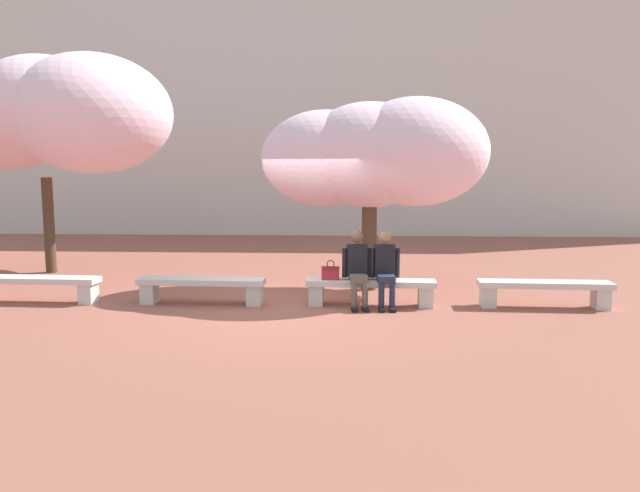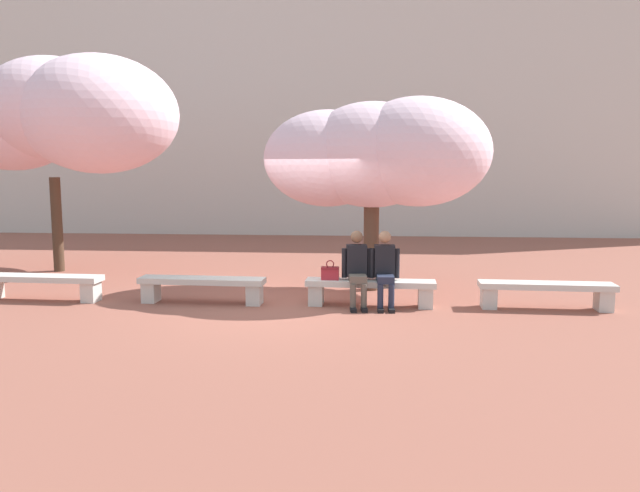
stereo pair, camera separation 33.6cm
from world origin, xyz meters
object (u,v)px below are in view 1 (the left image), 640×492
(person_seated_right, at_px, (385,266))
(handbag, at_px, (330,272))
(stone_bench_near_west, at_px, (202,286))
(stone_bench_near_east, at_px, (544,289))
(cherry_tree_main, at_px, (375,155))
(cherry_tree_secondary, at_px, (56,115))
(stone_bench_center, at_px, (371,288))
(person_seated_left, at_px, (357,266))
(stone_bench_west_end, at_px, (37,284))

(person_seated_right, height_order, handbag, person_seated_right)
(stone_bench_near_west, distance_m, stone_bench_near_east, 5.84)
(cherry_tree_main, xyz_separation_m, cherry_tree_secondary, (-6.91, 1.67, 0.91))
(stone_bench_near_west, relative_size, cherry_tree_secondary, 0.42)
(stone_bench_center, distance_m, cherry_tree_secondary, 8.12)
(stone_bench_near_west, xyz_separation_m, person_seated_left, (2.69, -0.05, 0.38))
(stone_bench_near_east, height_order, cherry_tree_secondary, cherry_tree_secondary)
(stone_bench_near_west, bearing_deg, cherry_tree_secondary, 141.39)
(stone_bench_west_end, relative_size, person_seated_right, 1.71)
(person_seated_left, distance_m, cherry_tree_main, 2.42)
(stone_bench_near_east, height_order, person_seated_left, person_seated_left)
(handbag, height_order, cherry_tree_secondary, cherry_tree_secondary)
(stone_bench_center, distance_m, handbag, 0.74)
(stone_bench_near_east, xyz_separation_m, cherry_tree_main, (-2.81, 1.43, 2.26))
(stone_bench_center, bearing_deg, person_seated_left, -166.90)
(stone_bench_near_west, height_order, handbag, handbag)
(stone_bench_near_west, bearing_deg, handbag, -0.36)
(stone_bench_near_west, height_order, stone_bench_near_east, same)
(stone_bench_center, bearing_deg, cherry_tree_main, 85.60)
(stone_bench_west_end, bearing_deg, person_seated_right, -0.50)
(stone_bench_near_east, relative_size, handbag, 6.53)
(stone_bench_near_east, bearing_deg, cherry_tree_secondary, 162.32)
(person_seated_left, xyz_separation_m, cherry_tree_secondary, (-6.57, 3.15, 2.79))
(person_seated_left, bearing_deg, handbag, 175.15)
(stone_bench_near_west, relative_size, cherry_tree_main, 0.52)
(stone_bench_near_east, distance_m, handbag, 3.62)
(person_seated_left, bearing_deg, stone_bench_center, 13.10)
(person_seated_left, relative_size, cherry_tree_secondary, 0.24)
(stone_bench_near_west, xyz_separation_m, stone_bench_center, (2.92, 0.00, 0.00))
(stone_bench_west_end, relative_size, cherry_tree_main, 0.52)
(stone_bench_center, relative_size, person_seated_left, 1.71)
(person_seated_left, relative_size, cherry_tree_main, 0.30)
(person_seated_right, relative_size, handbag, 3.81)
(stone_bench_west_end, relative_size, person_seated_left, 1.71)
(stone_bench_center, height_order, handbag, handbag)
(stone_bench_west_end, height_order, cherry_tree_secondary, cherry_tree_secondary)
(stone_bench_near_west, bearing_deg, person_seated_right, -0.97)
(handbag, distance_m, cherry_tree_secondary, 7.45)
(stone_bench_west_end, relative_size, cherry_tree_secondary, 0.42)
(person_seated_right, bearing_deg, person_seated_left, 179.96)
(cherry_tree_main, bearing_deg, person_seated_right, -84.97)
(handbag, bearing_deg, cherry_tree_main, 61.07)
(cherry_tree_secondary, bearing_deg, cherry_tree_main, -13.60)
(person_seated_right, xyz_separation_m, handbag, (-0.93, 0.04, -0.12))
(stone_bench_west_end, height_order, stone_bench_near_west, same)
(stone_bench_near_east, relative_size, person_seated_right, 1.71)
(stone_bench_near_west, relative_size, stone_bench_center, 1.00)
(handbag, bearing_deg, person_seated_right, -2.43)
(cherry_tree_main, bearing_deg, handbag, -118.93)
(stone_bench_west_end, bearing_deg, cherry_tree_main, 13.48)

